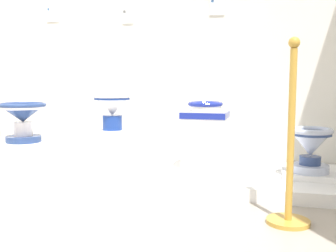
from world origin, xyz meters
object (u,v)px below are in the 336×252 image
antique_toilet_slender_white (23,115)px  info_placard_second (128,16)px  plinth_block_slender_white (24,151)px  plinth_block_pale_glazed (309,175)px  info_placard_third (217,6)px  plinth_block_leftmost (205,158)px  info_placard_first (52,14)px  stanchion_post_near_right (290,168)px  antique_toilet_pale_glazed (311,145)px  plinth_block_central_ornate (113,150)px  antique_toilet_leftmost (205,124)px  antique_toilet_central_ornate (112,109)px

antique_toilet_slender_white → info_placard_second: info_placard_second is taller
plinth_block_slender_white → plinth_block_pale_glazed: (2.47, -0.04, -0.06)m
info_placard_third → plinth_block_leftmost: bearing=-92.9°
info_placard_first → info_placard_third: 1.66m
antique_toilet_slender_white → info_placard_second: (0.82, 0.54, 0.93)m
plinth_block_pale_glazed → stanchion_post_near_right: 0.84m
antique_toilet_pale_glazed → info_placard_second: 2.06m
antique_toilet_slender_white → plinth_block_leftmost: 1.69m
antique_toilet_slender_white → plinth_block_leftmost: (1.66, 0.09, -0.33)m
plinth_block_slender_white → plinth_block_central_ornate: plinth_block_central_ornate is taller
plinth_block_leftmost → info_placard_first: (-1.64, 0.45, 1.31)m
plinth_block_central_ornate → stanchion_post_near_right: 1.73m
antique_toilet_leftmost → antique_toilet_pale_glazed: size_ratio=1.16×
info_placard_third → stanchion_post_near_right: bearing=-65.6°
info_placard_first → stanchion_post_near_right: info_placard_first is taller
antique_toilet_leftmost → info_placard_first: 1.99m
antique_toilet_slender_white → info_placard_second: size_ratio=3.01×
antique_toilet_slender_white → info_placard_third: size_ratio=2.71×
antique_toilet_leftmost → info_placard_second: 1.36m
plinth_block_leftmost → info_placard_third: bearing=87.1°
antique_toilet_central_ornate → info_placard_second: info_placard_second is taller
stanchion_post_near_right → plinth_block_pale_glazed: bearing=77.6°
plinth_block_slender_white → antique_toilet_leftmost: 1.68m
antique_toilet_central_ornate → antique_toilet_pale_glazed: bearing=-4.5°
antique_toilet_leftmost → info_placard_first: info_placard_first is taller
plinth_block_central_ornate → plinth_block_leftmost: size_ratio=1.11×
antique_toilet_pale_glazed → info_placard_first: 2.77m
info_placard_second → stanchion_post_near_right: 2.29m
antique_toilet_leftmost → antique_toilet_central_ornate: bearing=179.9°
info_placard_first → stanchion_post_near_right: bearing=-30.9°
plinth_block_central_ornate → antique_toilet_slender_white: bearing=-173.6°
antique_toilet_central_ornate → info_placard_first: size_ratio=2.49×
antique_toilet_slender_white → stanchion_post_near_right: bearing=-19.9°
plinth_block_pale_glazed → antique_toilet_pale_glazed: antique_toilet_pale_glazed is taller
antique_toilet_leftmost → plinth_block_pale_glazed: bearing=-8.9°
antique_toilet_slender_white → info_placard_second: 1.35m
info_placard_second → antique_toilet_leftmost: bearing=-28.2°
plinth_block_slender_white → antique_toilet_slender_white: (0.00, 0.00, 0.33)m
antique_toilet_central_ornate → stanchion_post_near_right: size_ratio=0.37×
antique_toilet_leftmost → antique_toilet_pale_glazed: antique_toilet_leftmost is taller
plinth_block_slender_white → antique_toilet_slender_white: bearing=0.0°
plinth_block_central_ornate → antique_toilet_central_ornate: size_ratio=0.96×
plinth_block_slender_white → info_placard_second: (0.82, 0.54, 1.26)m
antique_toilet_leftmost → plinth_block_slender_white: bearing=-176.9°
antique_toilet_leftmost → info_placard_second: bearing=151.8°
plinth_block_slender_white → info_placard_third: bearing=17.7°
plinth_block_leftmost → info_placard_first: info_placard_first is taller
antique_toilet_slender_white → antique_toilet_central_ornate: size_ratio=1.09×
antique_toilet_central_ornate → stanchion_post_near_right: (1.46, -0.92, -0.24)m
info_placard_first → antique_toilet_central_ornate: bearing=-28.5°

